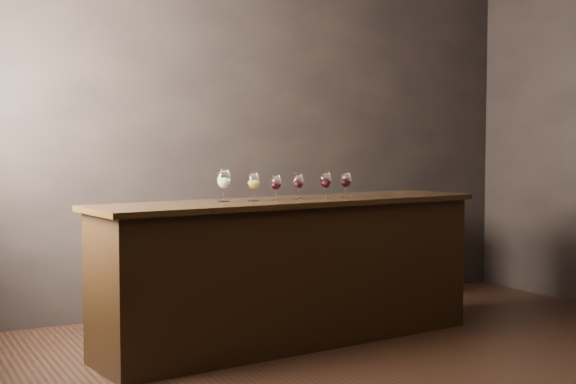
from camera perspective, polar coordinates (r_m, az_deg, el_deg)
name	(u,v)px	position (r m, az deg, el deg)	size (l,w,h in m)	color
ground	(416,374)	(4.92, 9.06, -12.69)	(5.00, 5.00, 0.00)	black
room_shell	(374,66)	(4.70, 6.14, 8.87)	(5.02, 4.52, 2.81)	black
bar_counter	(291,274)	(5.48, 0.24, -5.86)	(2.72, 0.59, 0.95)	black
bar_top	(291,202)	(5.42, 0.24, -0.71)	(2.81, 0.65, 0.04)	black
back_bar_shelf	(293,260)	(6.65, 0.34, -4.84)	(2.23, 0.40, 0.80)	black
glass_white	(224,180)	(5.22, -4.59, 0.87)	(0.09, 0.09, 0.21)	white
glass_amber	(253,182)	(5.27, -2.47, 0.73)	(0.08, 0.08, 0.19)	white
glass_red_a	(276,183)	(5.35, -0.87, 0.65)	(0.07, 0.07, 0.17)	white
glass_red_b	(298,182)	(5.47, 0.73, 0.72)	(0.07, 0.07, 0.17)	white
glass_red_c	(326,181)	(5.50, 2.70, 0.81)	(0.08, 0.08, 0.18)	white
glass_red_d	(346,181)	(5.59, 4.14, 0.82)	(0.08, 0.08, 0.18)	white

